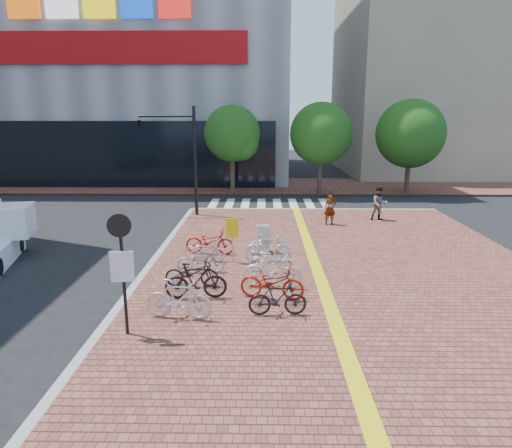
{
  "coord_description": "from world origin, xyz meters",
  "views": [
    {
      "loc": [
        0.08,
        -13.82,
        5.43
      ],
      "look_at": [
        -0.17,
        3.39,
        1.3
      ],
      "focal_mm": 32.0,
      "sensor_mm": 36.0,
      "label": 1
    }
  ],
  "objects_px": {
    "bike_3": "(201,261)",
    "notice_sign": "(122,260)",
    "bike_9": "(272,261)",
    "utility_box": "(263,239)",
    "bike_4": "(205,250)",
    "traffic_light_pole": "(169,141)",
    "bike_11": "(269,243)",
    "bike_5": "(210,241)",
    "bike_10": "(268,248)",
    "bike_0": "(179,299)",
    "yellow_sign": "(232,232)",
    "bike_6": "(278,299)",
    "bike_2": "(192,273)",
    "bike_7": "(272,282)",
    "bike_1": "(196,281)",
    "bike_8": "(273,270)",
    "pedestrian_b": "(379,204)",
    "pedestrian_a": "(330,208)"
  },
  "relations": [
    {
      "from": "bike_7",
      "to": "bike_3",
      "type": "bearing_deg",
      "value": 58.55
    },
    {
      "from": "yellow_sign",
      "to": "bike_7",
      "type": "bearing_deg",
      "value": -67.98
    },
    {
      "from": "pedestrian_a",
      "to": "bike_3",
      "type": "bearing_deg",
      "value": -135.88
    },
    {
      "from": "notice_sign",
      "to": "bike_4",
      "type": "bearing_deg",
      "value": 78.24
    },
    {
      "from": "bike_5",
      "to": "yellow_sign",
      "type": "distance_m",
      "value": 1.52
    },
    {
      "from": "bike_1",
      "to": "bike_9",
      "type": "distance_m",
      "value": 3.23
    },
    {
      "from": "bike_0",
      "to": "bike_4",
      "type": "bearing_deg",
      "value": 7.26
    },
    {
      "from": "bike_9",
      "to": "utility_box",
      "type": "height_order",
      "value": "utility_box"
    },
    {
      "from": "utility_box",
      "to": "bike_4",
      "type": "bearing_deg",
      "value": -151.21
    },
    {
      "from": "bike_3",
      "to": "bike_5",
      "type": "height_order",
      "value": "bike_5"
    },
    {
      "from": "bike_1",
      "to": "bike_2",
      "type": "relative_size",
      "value": 1.08
    },
    {
      "from": "bike_2",
      "to": "notice_sign",
      "type": "xyz_separation_m",
      "value": [
        -1.12,
        -3.25,
        1.48
      ]
    },
    {
      "from": "bike_1",
      "to": "bike_7",
      "type": "bearing_deg",
      "value": -93.75
    },
    {
      "from": "bike_0",
      "to": "notice_sign",
      "type": "bearing_deg",
      "value": 137.24
    },
    {
      "from": "bike_3",
      "to": "bike_5",
      "type": "bearing_deg",
      "value": -4.57
    },
    {
      "from": "pedestrian_b",
      "to": "bike_9",
      "type": "bearing_deg",
      "value": -130.34
    },
    {
      "from": "bike_0",
      "to": "bike_6",
      "type": "height_order",
      "value": "bike_0"
    },
    {
      "from": "bike_2",
      "to": "pedestrian_b",
      "type": "bearing_deg",
      "value": -40.21
    },
    {
      "from": "traffic_light_pole",
      "to": "bike_9",
      "type": "bearing_deg",
      "value": -60.72
    },
    {
      "from": "bike_0",
      "to": "bike_5",
      "type": "xyz_separation_m",
      "value": [
        0.16,
        5.8,
        -0.05
      ]
    },
    {
      "from": "bike_9",
      "to": "bike_2",
      "type": "bearing_deg",
      "value": 128.05
    },
    {
      "from": "bike_3",
      "to": "bike_8",
      "type": "relative_size",
      "value": 0.86
    },
    {
      "from": "notice_sign",
      "to": "bike_2",
      "type": "bearing_deg",
      "value": 70.94
    },
    {
      "from": "bike_1",
      "to": "utility_box",
      "type": "bearing_deg",
      "value": -27.15
    },
    {
      "from": "bike_11",
      "to": "traffic_light_pole",
      "type": "relative_size",
      "value": 0.28
    },
    {
      "from": "bike_4",
      "to": "pedestrian_b",
      "type": "height_order",
      "value": "pedestrian_b"
    },
    {
      "from": "bike_9",
      "to": "traffic_light_pole",
      "type": "bearing_deg",
      "value": 40.02
    },
    {
      "from": "bike_9",
      "to": "bike_11",
      "type": "xyz_separation_m",
      "value": [
        -0.09,
        2.2,
        -0.0
      ]
    },
    {
      "from": "bike_10",
      "to": "bike_3",
      "type": "bearing_deg",
      "value": 116.31
    },
    {
      "from": "yellow_sign",
      "to": "notice_sign",
      "type": "height_order",
      "value": "notice_sign"
    },
    {
      "from": "bike_4",
      "to": "bike_7",
      "type": "xyz_separation_m",
      "value": [
        2.41,
        -3.5,
        0.08
      ]
    },
    {
      "from": "utility_box",
      "to": "bike_1",
      "type": "bearing_deg",
      "value": -112.71
    },
    {
      "from": "bike_6",
      "to": "bike_8",
      "type": "distance_m",
      "value": 2.02
    },
    {
      "from": "bike_2",
      "to": "pedestrian_b",
      "type": "height_order",
      "value": "pedestrian_b"
    },
    {
      "from": "bike_3",
      "to": "notice_sign",
      "type": "relative_size",
      "value": 0.54
    },
    {
      "from": "bike_8",
      "to": "traffic_light_pole",
      "type": "bearing_deg",
      "value": 32.83
    },
    {
      "from": "bike_5",
      "to": "notice_sign",
      "type": "distance_m",
      "value": 6.99
    },
    {
      "from": "pedestrian_a",
      "to": "notice_sign",
      "type": "bearing_deg",
      "value": -128.37
    },
    {
      "from": "bike_7",
      "to": "notice_sign",
      "type": "xyz_separation_m",
      "value": [
        -3.63,
        -2.31,
        1.42
      ]
    },
    {
      "from": "bike_6",
      "to": "bike_9",
      "type": "distance_m",
      "value": 3.41
    },
    {
      "from": "bike_10",
      "to": "bike_11",
      "type": "distance_m",
      "value": 0.98
    },
    {
      "from": "bike_0",
      "to": "yellow_sign",
      "type": "xyz_separation_m",
      "value": [
        1.11,
        4.81,
        0.59
      ]
    },
    {
      "from": "bike_11",
      "to": "bike_3",
      "type": "bearing_deg",
      "value": 125.58
    },
    {
      "from": "yellow_sign",
      "to": "bike_10",
      "type": "bearing_deg",
      "value": 2.69
    },
    {
      "from": "bike_1",
      "to": "pedestrian_b",
      "type": "xyz_separation_m",
      "value": [
        7.93,
        10.44,
        0.3
      ]
    },
    {
      "from": "bike_4",
      "to": "bike_3",
      "type": "bearing_deg",
      "value": -168.23
    },
    {
      "from": "bike_5",
      "to": "bike_9",
      "type": "bearing_deg",
      "value": -124.79
    },
    {
      "from": "bike_8",
      "to": "pedestrian_b",
      "type": "bearing_deg",
      "value": -23.8
    },
    {
      "from": "bike_0",
      "to": "utility_box",
      "type": "relative_size",
      "value": 1.68
    },
    {
      "from": "bike_10",
      "to": "yellow_sign",
      "type": "xyz_separation_m",
      "value": [
        -1.3,
        -0.06,
        0.62
      ]
    }
  ]
}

